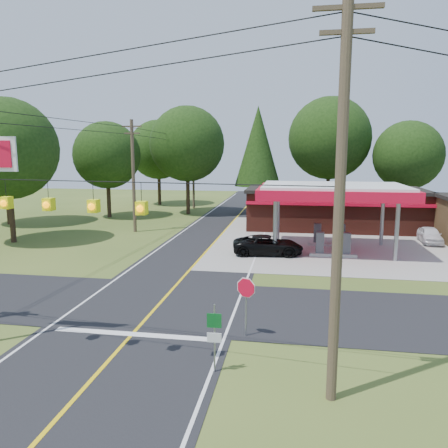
% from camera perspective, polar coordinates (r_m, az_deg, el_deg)
% --- Properties ---
extents(ground, '(120.00, 120.00, 0.00)m').
position_cam_1_polar(ground, '(21.54, -8.41, -10.30)').
color(ground, '#3C551E').
rests_on(ground, ground).
extents(main_highway, '(8.00, 120.00, 0.02)m').
position_cam_1_polar(main_highway, '(21.54, -8.41, -10.27)').
color(main_highway, black).
rests_on(main_highway, ground).
extents(cross_road, '(70.00, 7.00, 0.02)m').
position_cam_1_polar(cross_road, '(21.54, -8.41, -10.26)').
color(cross_road, black).
rests_on(cross_road, ground).
extents(lane_center_yellow, '(0.15, 110.00, 0.00)m').
position_cam_1_polar(lane_center_yellow, '(21.53, -8.41, -10.23)').
color(lane_center_yellow, yellow).
rests_on(lane_center_yellow, main_highway).
extents(gas_canopy, '(10.60, 7.40, 4.88)m').
position_cam_1_polar(gas_canopy, '(32.53, 14.04, 3.95)').
color(gas_canopy, gray).
rests_on(gas_canopy, ground).
extents(convenience_store, '(16.40, 7.55, 3.80)m').
position_cam_1_polar(convenience_store, '(42.76, 14.18, 2.04)').
color(convenience_store, '#542118').
rests_on(convenience_store, ground).
extents(utility_pole_near_right, '(1.80, 0.30, 11.50)m').
position_cam_1_polar(utility_pole_near_right, '(12.41, 14.85, 3.16)').
color(utility_pole_near_right, '#473828').
rests_on(utility_pole_near_right, ground).
extents(utility_pole_far_left, '(1.80, 0.30, 10.00)m').
position_cam_1_polar(utility_pole_far_left, '(39.98, -11.76, 6.36)').
color(utility_pole_far_left, '#473828').
rests_on(utility_pole_far_left, ground).
extents(utility_pole_north, '(0.30, 0.30, 9.50)m').
position_cam_1_polar(utility_pole_north, '(55.82, -4.02, 6.91)').
color(utility_pole_north, '#473828').
rests_on(utility_pole_north, ground).
extents(overhead_beacons, '(17.04, 2.04, 1.03)m').
position_cam_1_polar(overhead_beacons, '(15.18, -19.51, 5.00)').
color(overhead_beacons, black).
rests_on(overhead_beacons, ground).
extents(treeline_backdrop, '(70.27, 51.59, 13.30)m').
position_cam_1_polar(treeline_backdrop, '(43.63, 2.10, 9.80)').
color(treeline_backdrop, '#332316').
rests_on(treeline_backdrop, ground).
extents(suv_car, '(5.36, 5.36, 1.37)m').
position_cam_1_polar(suv_car, '(31.02, 5.76, -2.78)').
color(suv_car, black).
rests_on(suv_car, ground).
extents(sedan_car, '(4.00, 4.00, 1.28)m').
position_cam_1_polar(sedan_car, '(38.41, 25.31, -1.34)').
color(sedan_car, white).
rests_on(sedan_car, ground).
extents(octagonal_stop_sign, '(0.79, 0.37, 2.42)m').
position_cam_1_polar(octagonal_stop_sign, '(17.25, 2.88, -8.94)').
color(octagonal_stop_sign, gray).
rests_on(octagonal_stop_sign, ground).
extents(route_sign_post, '(0.48, 0.09, 2.36)m').
position_cam_1_polar(route_sign_post, '(14.70, -1.28, -13.94)').
color(route_sign_post, gray).
rests_on(route_sign_post, ground).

